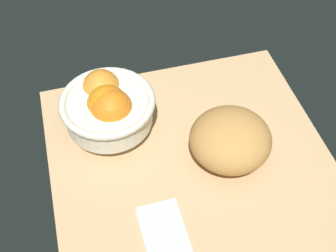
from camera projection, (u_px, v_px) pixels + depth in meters
ground_plane at (209, 213)px, 87.62cm from camera, size 79.83×57.82×3.00cm
fruit_bowl at (108, 107)px, 94.65cm from camera, size 20.07×20.07×11.90cm
bread_loaf at (230, 140)px, 90.68cm from camera, size 18.11×18.47×10.31cm
napkin_spare at (165, 236)px, 82.31cm from camera, size 14.54×8.22×0.99cm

